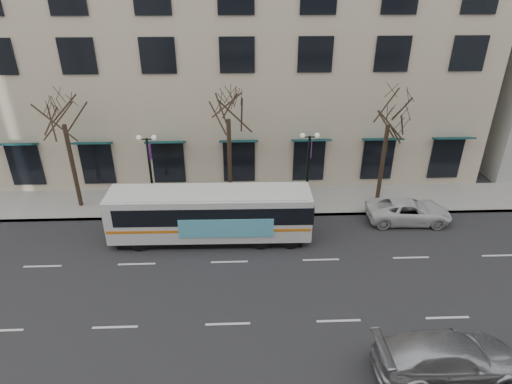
{
  "coord_description": "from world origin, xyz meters",
  "views": [
    {
      "loc": [
        0.7,
        -16.6,
        14.04
      ],
      "look_at": [
        1.46,
        2.78,
        4.0
      ],
      "focal_mm": 30.0,
      "sensor_mm": 36.0,
      "label": 1
    }
  ],
  "objects_px": {
    "lamp_post_left": "(150,169)",
    "white_pickup": "(408,211)",
    "tree_far_right": "(390,110)",
    "tree_far_left": "(61,109)",
    "lamp_post_right": "(308,167)",
    "silver_car": "(448,357)",
    "tree_far_mid": "(228,104)",
    "city_bus": "(212,214)"
  },
  "relations": [
    {
      "from": "lamp_post_left",
      "to": "white_pickup",
      "type": "bearing_deg",
      "value": -7.06
    },
    {
      "from": "tree_far_right",
      "to": "tree_far_left",
      "type": "bearing_deg",
      "value": 180.0
    },
    {
      "from": "lamp_post_left",
      "to": "lamp_post_right",
      "type": "relative_size",
      "value": 1.0
    },
    {
      "from": "tree_far_right",
      "to": "lamp_post_left",
      "type": "bearing_deg",
      "value": -177.71
    },
    {
      "from": "lamp_post_right",
      "to": "silver_car",
      "type": "height_order",
      "value": "lamp_post_right"
    },
    {
      "from": "silver_car",
      "to": "white_pickup",
      "type": "distance_m",
      "value": 11.7
    },
    {
      "from": "tree_far_left",
      "to": "lamp_post_right",
      "type": "bearing_deg",
      "value": -2.29
    },
    {
      "from": "tree_far_left",
      "to": "lamp_post_left",
      "type": "distance_m",
      "value": 6.29
    },
    {
      "from": "lamp_post_right",
      "to": "lamp_post_left",
      "type": "bearing_deg",
      "value": 180.0
    },
    {
      "from": "tree_far_left",
      "to": "lamp_post_left",
      "type": "relative_size",
      "value": 1.6
    },
    {
      "from": "tree_far_mid",
      "to": "tree_far_right",
      "type": "distance_m",
      "value": 10.01
    },
    {
      "from": "tree_far_mid",
      "to": "lamp_post_right",
      "type": "height_order",
      "value": "tree_far_mid"
    },
    {
      "from": "lamp_post_right",
      "to": "city_bus",
      "type": "relative_size",
      "value": 0.45
    },
    {
      "from": "tree_far_mid",
      "to": "white_pickup",
      "type": "relative_size",
      "value": 1.65
    },
    {
      "from": "lamp_post_left",
      "to": "silver_car",
      "type": "bearing_deg",
      "value": -44.69
    },
    {
      "from": "lamp_post_right",
      "to": "white_pickup",
      "type": "height_order",
      "value": "lamp_post_right"
    },
    {
      "from": "tree_far_left",
      "to": "tree_far_right",
      "type": "distance_m",
      "value": 20.0
    },
    {
      "from": "tree_far_right",
      "to": "lamp_post_left",
      "type": "relative_size",
      "value": 1.55
    },
    {
      "from": "silver_car",
      "to": "white_pickup",
      "type": "xyz_separation_m",
      "value": [
        2.58,
        11.42,
        -0.11
      ]
    },
    {
      "from": "tree_far_mid",
      "to": "silver_car",
      "type": "bearing_deg",
      "value": -58.55
    },
    {
      "from": "silver_car",
      "to": "lamp_post_right",
      "type": "bearing_deg",
      "value": 13.22
    },
    {
      "from": "tree_far_mid",
      "to": "lamp_post_right",
      "type": "xyz_separation_m",
      "value": [
        5.01,
        -0.6,
        -3.96
      ]
    },
    {
      "from": "tree_far_mid",
      "to": "lamp_post_left",
      "type": "bearing_deg",
      "value": -173.15
    },
    {
      "from": "white_pickup",
      "to": "tree_far_right",
      "type": "bearing_deg",
      "value": 26.27
    },
    {
      "from": "tree_far_mid",
      "to": "city_bus",
      "type": "distance_m",
      "value": 6.74
    },
    {
      "from": "tree_far_right",
      "to": "lamp_post_left",
      "type": "distance_m",
      "value": 15.4
    },
    {
      "from": "tree_far_left",
      "to": "tree_far_mid",
      "type": "xyz_separation_m",
      "value": [
        10.0,
        0.0,
        0.21
      ]
    },
    {
      "from": "lamp_post_left",
      "to": "white_pickup",
      "type": "xyz_separation_m",
      "value": [
        16.14,
        -2.0,
        -2.22
      ]
    },
    {
      "from": "lamp_post_left",
      "to": "city_bus",
      "type": "bearing_deg",
      "value": -41.81
    },
    {
      "from": "tree_far_mid",
      "to": "white_pickup",
      "type": "xyz_separation_m",
      "value": [
        11.15,
        -2.6,
        -6.18
      ]
    },
    {
      "from": "white_pickup",
      "to": "tree_far_mid",
      "type": "bearing_deg",
      "value": 79.33
    },
    {
      "from": "tree_far_mid",
      "to": "city_bus",
      "type": "bearing_deg",
      "value": -103.63
    },
    {
      "from": "tree_far_mid",
      "to": "lamp_post_left",
      "type": "height_order",
      "value": "tree_far_mid"
    },
    {
      "from": "tree_far_right",
      "to": "city_bus",
      "type": "height_order",
      "value": "tree_far_right"
    },
    {
      "from": "silver_car",
      "to": "white_pickup",
      "type": "relative_size",
      "value": 1.11
    },
    {
      "from": "tree_far_right",
      "to": "lamp_post_left",
      "type": "xyz_separation_m",
      "value": [
        -14.99,
        -0.6,
        -3.48
      ]
    },
    {
      "from": "lamp_post_right",
      "to": "white_pickup",
      "type": "xyz_separation_m",
      "value": [
        6.14,
        -2.0,
        -2.22
      ]
    },
    {
      "from": "tree_far_right",
      "to": "lamp_post_right",
      "type": "height_order",
      "value": "tree_far_right"
    },
    {
      "from": "tree_far_right",
      "to": "lamp_post_right",
      "type": "xyz_separation_m",
      "value": [
        -4.99,
        -0.6,
        -3.48
      ]
    },
    {
      "from": "tree_far_right",
      "to": "city_bus",
      "type": "bearing_deg",
      "value": -159.29
    },
    {
      "from": "silver_car",
      "to": "white_pickup",
      "type": "bearing_deg",
      "value": -14.37
    },
    {
      "from": "lamp_post_left",
      "to": "silver_car",
      "type": "relative_size",
      "value": 0.91
    }
  ]
}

